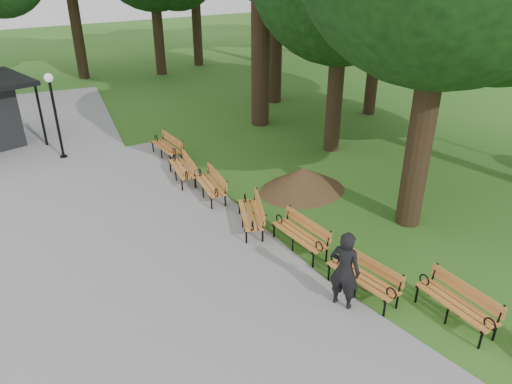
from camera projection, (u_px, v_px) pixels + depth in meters
ground at (325, 274)px, 11.74m from camera, size 100.00×100.00×0.00m
path at (125, 265)px, 12.06m from camera, size 12.00×38.00×0.06m
person at (345, 270)px, 10.29m from camera, size 0.69×0.81×1.89m
lamp_post at (53, 99)px, 17.35m from camera, size 0.32×0.32×3.23m
dirt_mound at (303, 179)px, 15.71m from camera, size 2.49×2.49×0.81m
bench_1 at (456, 304)px, 10.08m from camera, size 0.71×1.92×0.88m
bench_2 at (363, 278)px, 10.88m from camera, size 0.82×1.95×0.88m
bench_3 at (300, 235)px, 12.53m from camera, size 0.69×1.92×0.88m
bench_4 at (250, 215)px, 13.52m from camera, size 1.37×1.99×0.88m
bench_5 at (210, 185)px, 15.24m from camera, size 0.93×1.98×0.88m
bench_6 at (182, 169)px, 16.38m from camera, size 0.96×1.98×0.88m
bench_7 at (166, 147)px, 18.20m from camera, size 0.68×1.91×0.88m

